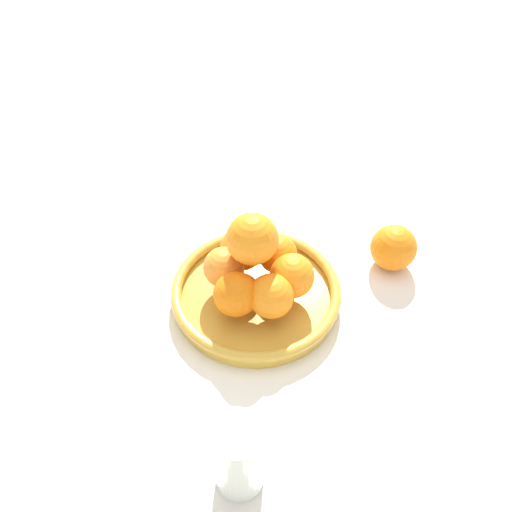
% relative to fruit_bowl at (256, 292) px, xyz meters
% --- Properties ---
extents(ground_plane, '(4.00, 4.00, 0.00)m').
position_rel_fruit_bowl_xyz_m(ground_plane, '(0.00, 0.00, -0.02)').
color(ground_plane, white).
extents(fruit_bowl, '(0.28, 0.28, 0.03)m').
position_rel_fruit_bowl_xyz_m(fruit_bowl, '(0.00, 0.00, 0.00)').
color(fruit_bowl, gold).
rests_on(fruit_bowl, ground_plane).
extents(orange_pile, '(0.18, 0.17, 0.14)m').
position_rel_fruit_bowl_xyz_m(orange_pile, '(0.00, 0.00, 0.06)').
color(orange_pile, orange).
rests_on(orange_pile, fruit_bowl).
extents(stray_orange, '(0.08, 0.08, 0.08)m').
position_rel_fruit_bowl_xyz_m(stray_orange, '(0.22, 0.13, 0.02)').
color(stray_orange, orange).
rests_on(stray_orange, ground_plane).
extents(drinking_glass, '(0.06, 0.06, 0.13)m').
position_rel_fruit_bowl_xyz_m(drinking_glass, '(0.04, -0.29, 0.05)').
color(drinking_glass, silver).
rests_on(drinking_glass, ground_plane).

